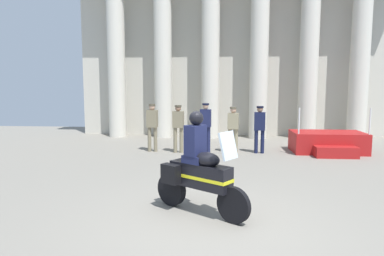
# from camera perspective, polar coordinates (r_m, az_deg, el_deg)

# --- Properties ---
(ground_plane) EXTENTS (28.00, 28.00, 0.00)m
(ground_plane) POSITION_cam_1_polar(r_m,az_deg,el_deg) (6.22, 2.78, -15.24)
(ground_plane) COLOR gray
(colonnade_backdrop) EXTENTS (14.82, 1.66, 7.49)m
(colonnade_backdrop) POSITION_cam_1_polar(r_m,az_deg,el_deg) (16.56, 6.97, 12.53)
(colonnade_backdrop) COLOR beige
(colonnade_backdrop) RESTS_ON ground_plane
(reviewing_stand) EXTENTS (2.49, 1.97, 1.63)m
(reviewing_stand) POSITION_cam_1_polar(r_m,az_deg,el_deg) (13.31, 21.44, -2.28)
(reviewing_stand) COLOR #A51919
(reviewing_stand) RESTS_ON ground_plane
(officer_in_row_0) EXTENTS (0.40, 0.26, 1.73)m
(officer_in_row_0) POSITION_cam_1_polar(r_m,az_deg,el_deg) (12.60, -6.55, 0.72)
(officer_in_row_0) COLOR #7A7056
(officer_in_row_0) RESTS_ON ground_plane
(officer_in_row_1) EXTENTS (0.40, 0.26, 1.70)m
(officer_in_row_1) POSITION_cam_1_polar(r_m,az_deg,el_deg) (12.30, -2.28, 0.55)
(officer_in_row_1) COLOR #7A7056
(officer_in_row_1) RESTS_ON ground_plane
(officer_in_row_2) EXTENTS (0.40, 0.26, 1.76)m
(officer_in_row_2) POSITION_cam_1_polar(r_m,az_deg,el_deg) (12.34, 2.24, 0.74)
(officer_in_row_2) COLOR #191E42
(officer_in_row_2) RESTS_ON ground_plane
(officer_in_row_3) EXTENTS (0.40, 0.26, 1.64)m
(officer_in_row_3) POSITION_cam_1_polar(r_m,az_deg,el_deg) (12.33, 6.77, 0.35)
(officer_in_row_3) COLOR gray
(officer_in_row_3) RESTS_ON ground_plane
(officer_in_row_4) EXTENTS (0.40, 0.26, 1.67)m
(officer_in_row_4) POSITION_cam_1_polar(r_m,az_deg,el_deg) (12.41, 11.05, 0.38)
(officer_in_row_4) COLOR #141938
(officer_in_row_4) RESTS_ON ground_plane
(motorcycle_with_rider) EXTENTS (1.78, 1.32, 1.90)m
(motorcycle_with_rider) POSITION_cam_1_polar(r_m,az_deg,el_deg) (6.43, 0.89, -7.06)
(motorcycle_with_rider) COLOR black
(motorcycle_with_rider) RESTS_ON ground_plane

